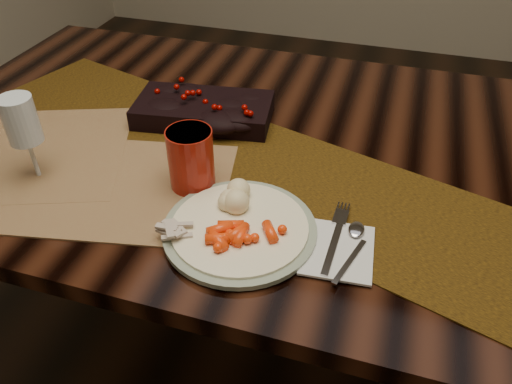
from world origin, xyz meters
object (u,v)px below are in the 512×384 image
(centerpiece, at_px, (204,107))
(placemat_main, at_px, (118,185))
(dinner_plate, at_px, (240,228))
(napkin, at_px, (338,250))
(red_cup, at_px, (191,159))
(baby_carrots, at_px, (241,240))
(wine_glass, at_px, (27,139))
(turkey_shreds, at_px, (177,229))
(dining_table, at_px, (283,261))
(mashed_potatoes, at_px, (229,191))

(centerpiece, xyz_separation_m, placemat_main, (-0.07, -0.29, -0.03))
(dinner_plate, height_order, napkin, dinner_plate)
(centerpiece, bearing_deg, red_cup, -73.26)
(baby_carrots, distance_m, wine_glass, 0.48)
(baby_carrots, xyz_separation_m, turkey_shreds, (-0.12, -0.00, -0.00))
(dining_table, relative_size, dinner_plate, 6.54)
(dinner_plate, bearing_deg, wine_glass, 174.84)
(placemat_main, bearing_deg, centerpiece, 65.58)
(dining_table, relative_size, placemat_main, 4.06)
(mashed_potatoes, bearing_deg, baby_carrots, -61.21)
(mashed_potatoes, height_order, wine_glass, wine_glass)
(mashed_potatoes, height_order, turkey_shreds, mashed_potatoes)
(mashed_potatoes, relative_size, wine_glass, 0.44)
(placemat_main, bearing_deg, napkin, -18.00)
(dining_table, bearing_deg, placemat_main, -139.91)
(dinner_plate, relative_size, mashed_potatoes, 3.45)
(placemat_main, bearing_deg, dining_table, 29.09)
(dinner_plate, xyz_separation_m, turkey_shreds, (-0.10, -0.05, 0.02))
(baby_carrots, distance_m, napkin, 0.17)
(napkin, bearing_deg, red_cup, 157.24)
(dining_table, distance_m, placemat_main, 0.54)
(dining_table, height_order, turkey_shreds, turkey_shreds)
(dining_table, relative_size, baby_carrots, 16.04)
(turkey_shreds, bearing_deg, mashed_potatoes, 62.46)
(placemat_main, distance_m, red_cup, 0.16)
(placemat_main, xyz_separation_m, red_cup, (0.14, 0.05, 0.06))
(baby_carrots, bearing_deg, napkin, 16.80)
(dining_table, distance_m, red_cup, 0.51)
(baby_carrots, distance_m, red_cup, 0.22)
(centerpiece, distance_m, mashed_potatoes, 0.33)
(mashed_potatoes, bearing_deg, red_cup, 154.45)
(dinner_plate, relative_size, red_cup, 2.25)
(dinner_plate, height_order, red_cup, red_cup)
(turkey_shreds, height_order, wine_glass, wine_glass)
(napkin, bearing_deg, baby_carrots, -167.64)
(dining_table, distance_m, napkin, 0.51)
(baby_carrots, bearing_deg, red_cup, 135.06)
(placemat_main, relative_size, napkin, 3.19)
(mashed_potatoes, bearing_deg, napkin, -15.04)
(red_cup, bearing_deg, centerpiece, 106.74)
(placemat_main, distance_m, baby_carrots, 0.31)
(turkey_shreds, height_order, napkin, turkey_shreds)
(turkey_shreds, bearing_deg, napkin, 10.58)
(dining_table, xyz_separation_m, mashed_potatoes, (-0.06, -0.24, 0.42))
(dining_table, bearing_deg, red_cup, -126.63)
(wine_glass, bearing_deg, dining_table, 29.67)
(napkin, height_order, red_cup, red_cup)
(dinner_plate, height_order, turkey_shreds, turkey_shreds)
(wine_glass, bearing_deg, mashed_potatoes, 2.92)
(dining_table, bearing_deg, baby_carrots, -89.59)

